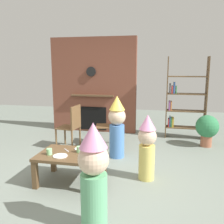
{
  "coord_description": "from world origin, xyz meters",
  "views": [
    {
      "loc": [
        0.94,
        -3.46,
        1.68
      ],
      "look_at": [
        0.15,
        0.4,
        0.94
      ],
      "focal_mm": 39.01,
      "sensor_mm": 36.0,
      "label": 1
    }
  ],
  "objects": [
    {
      "name": "child_in_pink",
      "position": [
        0.76,
        0.02,
        0.52
      ],
      "size": [
        0.27,
        0.27,
        0.99
      ],
      "rotation": [
        0.0,
        0.0,
        -2.85
      ],
      "color": "#E0CC66",
      "rests_on": "ground_plane"
    },
    {
      "name": "child_with_cone_hat",
      "position": [
        0.3,
        -1.25,
        0.61
      ],
      "size": [
        0.32,
        0.32,
        1.15
      ],
      "rotation": [
        0.0,
        0.0,
        2.14
      ],
      "color": "#66B27F",
      "rests_on": "ground_plane"
    },
    {
      "name": "paper_plate_rear",
      "position": [
        -0.42,
        -0.44,
        0.45
      ],
      "size": [
        0.2,
        0.2,
        0.01
      ],
      "primitive_type": "cylinder",
      "color": "white",
      "rests_on": "coffee_table"
    },
    {
      "name": "paper_cup_near_left",
      "position": [
        -0.21,
        -0.23,
        0.49
      ],
      "size": [
        0.08,
        0.08,
        0.09
      ],
      "primitive_type": "cylinder",
      "color": "#8CD18C",
      "rests_on": "coffee_table"
    },
    {
      "name": "child_by_the_chairs",
      "position": [
        0.15,
        0.84,
        0.61
      ],
      "size": [
        0.32,
        0.32,
        1.16
      ],
      "rotation": [
        0.0,
        0.0,
        -1.96
      ],
      "color": "#4C7FC6",
      "rests_on": "ground_plane"
    },
    {
      "name": "paper_cup_center",
      "position": [
        -0.6,
        -0.4,
        0.49
      ],
      "size": [
        0.08,
        0.08,
        0.09
      ],
      "primitive_type": "cylinder",
      "color": "#8CD18C",
      "rests_on": "coffee_table"
    },
    {
      "name": "ground_plane",
      "position": [
        0.0,
        0.0,
        0.0
      ],
      "size": [
        12.0,
        12.0,
        0.0
      ],
      "primitive_type": "plane",
      "color": "gray"
    },
    {
      "name": "birthday_cake_slice",
      "position": [
        -0.02,
        -0.44,
        0.47
      ],
      "size": [
        0.1,
        0.1,
        0.06
      ],
      "primitive_type": "cone",
      "color": "pink",
      "rests_on": "coffee_table"
    },
    {
      "name": "potted_plant_tall",
      "position": [
        1.91,
        1.82,
        0.4
      ],
      "size": [
        0.47,
        0.47,
        0.67
      ],
      "color": "#9E5B42",
      "rests_on": "ground_plane"
    },
    {
      "name": "dining_chair_middle",
      "position": [
        -0.11,
        1.42,
        0.51
      ],
      "size": [
        0.47,
        0.47,
        0.9
      ],
      "rotation": [
        0.0,
        0.0,
        3.35
      ],
      "color": "brown",
      "rests_on": "ground_plane"
    },
    {
      "name": "table_fork",
      "position": [
        -0.43,
        -0.19,
        0.44
      ],
      "size": [
        0.12,
        0.12,
        0.01
      ],
      "primitive_type": "cube",
      "rotation": [
        0.0,
        0.0,
        2.35
      ],
      "color": "silver",
      "rests_on": "coffee_table"
    },
    {
      "name": "bookshelf",
      "position": [
        1.43,
        2.4,
        0.87
      ],
      "size": [
        0.9,
        0.28,
        1.9
      ],
      "color": "brown",
      "rests_on": "ground_plane"
    },
    {
      "name": "coffee_table",
      "position": [
        -0.32,
        -0.3,
        0.37
      ],
      "size": [
        0.93,
        0.67,
        0.44
      ],
      "color": "brown",
      "rests_on": "ground_plane"
    },
    {
      "name": "paper_plate_front",
      "position": [
        -0.25,
        -0.09,
        0.45
      ],
      "size": [
        0.17,
        0.17,
        0.01
      ],
      "primitive_type": "cylinder",
      "color": "white",
      "rests_on": "coffee_table"
    },
    {
      "name": "brick_fireplace_feature",
      "position": [
        -0.79,
        2.6,
        1.19
      ],
      "size": [
        2.2,
        0.28,
        2.4
      ],
      "color": "brown",
      "rests_on": "ground_plane"
    },
    {
      "name": "dining_chair_left",
      "position": [
        -0.84,
        1.12,
        0.51
      ],
      "size": [
        0.44,
        0.44,
        0.9
      ],
      "rotation": [
        0.0,
        0.0,
        3.02
      ],
      "color": "brown",
      "rests_on": "ground_plane"
    },
    {
      "name": "paper_cup_near_right",
      "position": [
        0.02,
        -0.21,
        0.49
      ],
      "size": [
        0.07,
        0.07,
        0.09
      ],
      "primitive_type": "cylinder",
      "color": "#669EE0",
      "rests_on": "coffee_table"
    }
  ]
}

